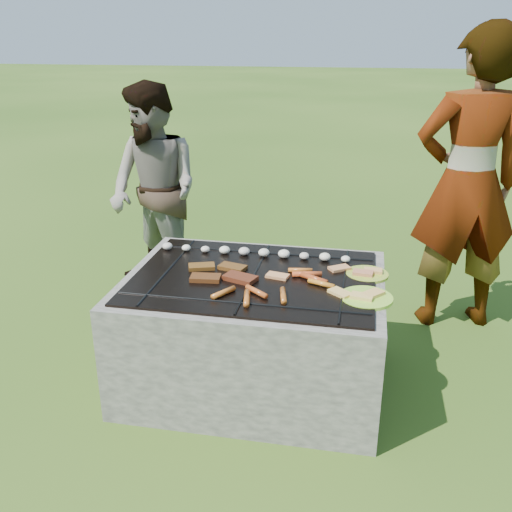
{
  "coord_description": "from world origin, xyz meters",
  "views": [
    {
      "loc": [
        0.51,
        -2.59,
        1.76
      ],
      "look_at": [
        0.0,
        0.05,
        0.7
      ],
      "focal_mm": 40.0,
      "sensor_mm": 36.0,
      "label": 1
    }
  ],
  "objects_px": {
    "bystander": "(154,192)",
    "plate_near": "(366,297)",
    "cook": "(467,184)",
    "plate_far": "(367,274)",
    "fire_pit": "(254,333)"
  },
  "relations": [
    {
      "from": "bystander",
      "to": "plate_near",
      "type": "bearing_deg",
      "value": -7.41
    },
    {
      "from": "cook",
      "to": "bystander",
      "type": "relative_size",
      "value": 1.24
    },
    {
      "from": "plate_far",
      "to": "plate_near",
      "type": "xyz_separation_m",
      "value": [
        0.0,
        -0.28,
        0.0
      ]
    },
    {
      "from": "fire_pit",
      "to": "plate_far",
      "type": "bearing_deg",
      "value": 13.93
    },
    {
      "from": "plate_far",
      "to": "bystander",
      "type": "relative_size",
      "value": 0.16
    },
    {
      "from": "plate_far",
      "to": "bystander",
      "type": "height_order",
      "value": "bystander"
    },
    {
      "from": "plate_far",
      "to": "cook",
      "type": "relative_size",
      "value": 0.13
    },
    {
      "from": "cook",
      "to": "bystander",
      "type": "height_order",
      "value": "cook"
    },
    {
      "from": "cook",
      "to": "bystander",
      "type": "xyz_separation_m",
      "value": [
        -2.02,
        0.1,
        -0.18
      ]
    },
    {
      "from": "plate_far",
      "to": "cook",
      "type": "xyz_separation_m",
      "value": [
        0.56,
        0.78,
        0.3
      ]
    },
    {
      "from": "plate_far",
      "to": "plate_near",
      "type": "relative_size",
      "value": 0.8
    },
    {
      "from": "cook",
      "to": "plate_far",
      "type": "bearing_deg",
      "value": 40.36
    },
    {
      "from": "fire_pit",
      "to": "bystander",
      "type": "relative_size",
      "value": 0.88
    },
    {
      "from": "plate_near",
      "to": "bystander",
      "type": "bearing_deg",
      "value": 141.58
    },
    {
      "from": "fire_pit",
      "to": "bystander",
      "type": "height_order",
      "value": "bystander"
    }
  ]
}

